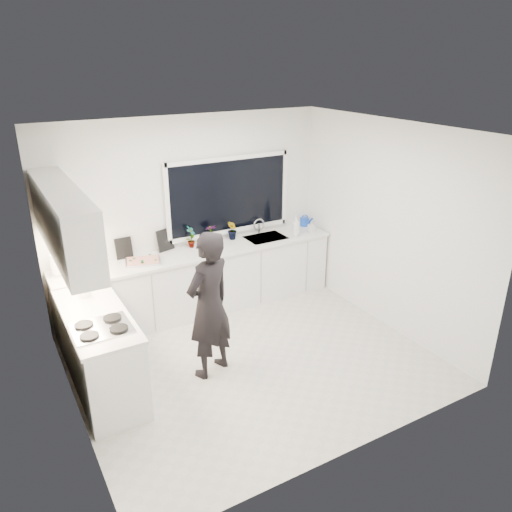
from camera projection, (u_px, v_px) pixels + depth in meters
floor at (252, 360)px, 6.00m from camera, size 4.00×3.50×0.02m
wall_back at (189, 214)px, 6.91m from camera, size 4.00×0.02×2.70m
wall_left at (61, 297)px, 4.57m from camera, size 0.02×3.50×2.70m
wall_right at (388, 227)px, 6.42m from camera, size 0.02×3.50×2.70m
ceiling at (251, 130)px, 4.98m from camera, size 4.00×3.50×0.02m
window at (229, 195)px, 7.08m from camera, size 1.80×0.02×1.00m
base_cabinets_back at (201, 282)px, 7.00m from camera, size 3.92×0.58×0.88m
base_cabinets_left at (100, 353)px, 5.35m from camera, size 0.58×1.60×0.88m
countertop_back at (200, 252)px, 6.82m from camera, size 3.94×0.62×0.04m
countertop_left at (95, 315)px, 5.17m from camera, size 0.62×1.60×0.04m
upper_cabinets at (64, 221)px, 5.04m from camera, size 0.34×2.10×0.70m
sink at (266, 241)px, 7.32m from camera, size 0.58×0.42×0.14m
faucet at (259, 226)px, 7.42m from camera, size 0.03×0.03×0.22m
stovetop at (101, 327)px, 4.87m from camera, size 0.56×0.48×0.03m
person at (209, 305)px, 5.47m from camera, size 0.73×0.61×1.71m
pizza_tray at (143, 261)px, 6.42m from camera, size 0.51×0.44×0.03m
pizza at (143, 260)px, 6.41m from camera, size 0.47×0.39×0.01m
watering_can at (304, 222)px, 7.78m from camera, size 0.16×0.16×0.13m
paper_towel_roll at (55, 266)px, 6.00m from camera, size 0.14×0.14×0.26m
knife_block at (61, 265)px, 6.07m from camera, size 0.13×0.10×0.22m
utensil_crock at (85, 290)px, 5.50m from camera, size 0.15×0.15×0.16m
picture_frame_large at (124, 248)px, 6.51m from camera, size 0.22×0.02×0.28m
picture_frame_small at (165, 240)px, 6.77m from camera, size 0.24×0.09×0.30m
herb_plants at (212, 234)px, 7.01m from camera, size 0.81×0.20×0.31m
soap_bottles at (299, 226)px, 7.36m from camera, size 0.41×0.16×0.31m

